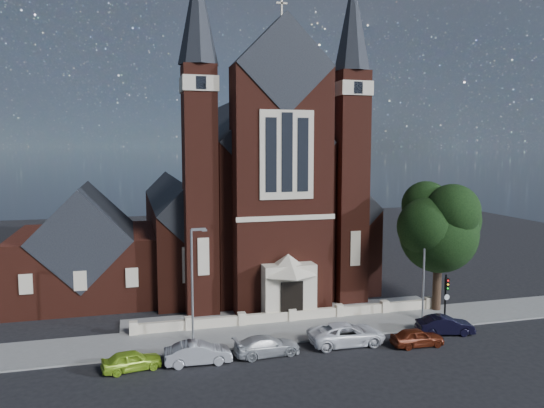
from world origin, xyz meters
The scene contains 16 objects.
ground centered at (0.00, 15.00, 0.00)m, with size 120.00×120.00×0.00m, color black.
pavement_strip centered at (0.00, 4.50, 0.00)m, with size 60.00×5.00×0.12m, color slate.
forecourt_paving centered at (0.00, 8.50, 0.00)m, with size 26.00×3.00×0.14m, color slate.
forecourt_wall centered at (0.00, 6.50, 0.00)m, with size 24.00×0.40×0.90m, color beige.
church centered at (0.00, 22.94, 8.19)m, with size 20.01×34.90×29.20m.
parish_hall centered at (-16.00, 18.00, 4.01)m, with size 12.00×12.20×10.24m.
street_tree centered at (12.60, 5.71, 6.96)m, with size 6.40×6.60×10.70m.
street_lamp_left centered at (-7.91, 4.00, 4.60)m, with size 1.16×0.22×8.09m.
street_lamp_right centered at (10.09, 4.00, 4.60)m, with size 1.16×0.22×8.09m.
traffic_signal centered at (11.00, 2.43, 2.58)m, with size 0.28×0.42×4.00m.
car_lime_van centered at (-12.16, 0.38, 0.62)m, with size 1.46×3.63×1.24m, color #93C226.
car_silver_a centered at (-8.11, 0.30, 0.69)m, with size 1.47×4.21×1.39m, color #96989D.
car_silver_b centered at (-3.57, 0.50, 0.64)m, with size 1.80×4.42×1.28m, color #A9ADB1.
car_white_suv centered at (2.25, 0.89, 0.75)m, with size 2.48×5.38×1.49m, color white.
car_dark_red centered at (6.80, -0.66, 0.62)m, with size 1.47×3.66×1.25m, color #602110.
car_navy centered at (9.98, 0.89, 0.67)m, with size 1.43×4.09×1.35m, color black.
Camera 1 is at (-12.02, -31.98, 13.65)m, focal length 35.00 mm.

